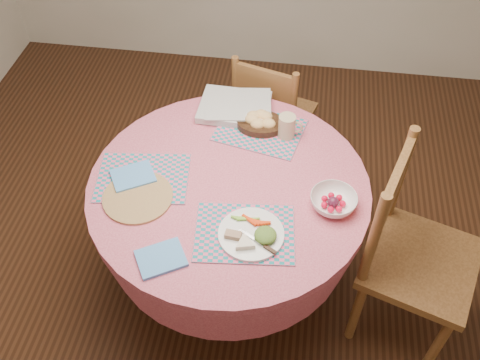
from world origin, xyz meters
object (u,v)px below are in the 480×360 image
at_px(latte_mug, 287,126).
at_px(bread_bowl, 260,121).
at_px(wicker_trivet, 138,197).
at_px(dining_table, 229,212).
at_px(chair_right, 410,251).
at_px(dinner_plate, 253,234).
at_px(chair_back, 271,115).
at_px(fruit_bowl, 333,202).

bearing_deg(latte_mug, bread_bowl, 160.48).
height_order(wicker_trivet, bread_bowl, bread_bowl).
xyz_separation_m(dining_table, chair_right, (0.82, -0.10, -0.01)).
xyz_separation_m(wicker_trivet, bread_bowl, (0.46, 0.52, 0.03)).
relative_size(dining_table, dinner_plate, 4.66).
relative_size(wicker_trivet, bread_bowl, 1.30).
relative_size(chair_right, chair_back, 1.18).
relative_size(dining_table, chair_back, 1.40).
bearing_deg(chair_back, chair_right, 144.03).
bearing_deg(bread_bowl, dining_table, -103.32).
relative_size(chair_right, dinner_plate, 3.94).
xyz_separation_m(chair_right, latte_mug, (-0.59, 0.44, 0.27)).
xyz_separation_m(chair_back, bread_bowl, (-0.02, -0.44, 0.33)).
bearing_deg(dining_table, dinner_plate, -62.77).
bearing_deg(latte_mug, chair_back, 103.11).
height_order(chair_back, dinner_plate, chair_back).
relative_size(chair_right, latte_mug, 8.95).
distance_m(dining_table, chair_back, 0.83).
bearing_deg(bread_bowl, dinner_plate, -85.69).
height_order(latte_mug, fruit_bowl, latte_mug).
bearing_deg(bread_bowl, chair_back, 87.29).
distance_m(wicker_trivet, fruit_bowl, 0.83).
bearing_deg(dining_table, wicker_trivet, -159.51).
distance_m(dining_table, dinner_plate, 0.38).
relative_size(chair_right, bread_bowl, 4.55).
height_order(chair_right, bread_bowl, chair_right).
xyz_separation_m(chair_back, latte_mug, (0.11, -0.48, 0.35)).
bearing_deg(chair_right, dinner_plate, 122.91).
xyz_separation_m(chair_right, bread_bowl, (-0.73, 0.49, 0.24)).
height_order(wicker_trivet, latte_mug, latte_mug).
xyz_separation_m(chair_back, wicker_trivet, (-0.48, -0.96, 0.29)).
distance_m(dinner_plate, bread_bowl, 0.66).
xyz_separation_m(chair_right, chair_back, (-0.70, 0.92, -0.08)).
height_order(dining_table, latte_mug, latte_mug).
bearing_deg(fruit_bowl, dining_table, 171.81).
bearing_deg(dining_table, fruit_bowl, -8.19).
distance_m(chair_back, dinner_plate, 1.14).
relative_size(chair_back, fruit_bowl, 3.61).
distance_m(wicker_trivet, latte_mug, 0.76).
bearing_deg(dinner_plate, dining_table, 117.23).
bearing_deg(dinner_plate, wicker_trivet, 165.13).
xyz_separation_m(dining_table, chair_back, (0.11, 0.82, -0.09)).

